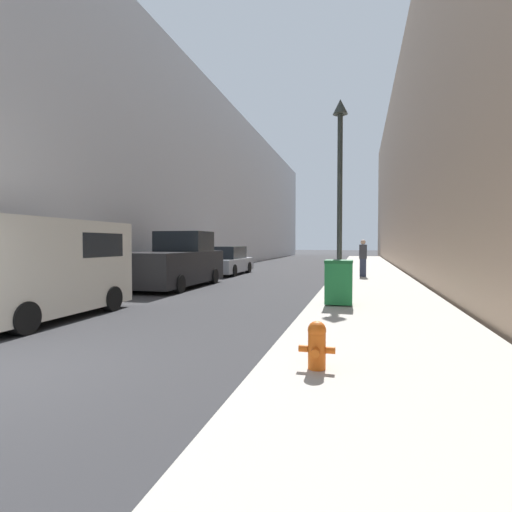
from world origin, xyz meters
name	(u,v)px	position (x,y,z in m)	size (l,w,h in m)	color
sidewalk_right	(370,275)	(5.43, 18.00, 0.06)	(3.67, 60.00, 0.13)	#ADA89E
building_left_glass	(165,190)	(-10.53, 26.00, 6.13)	(12.00, 60.00, 12.25)	#BCBCC1
building_right_stone	(492,161)	(13.37, 26.00, 7.21)	(12.00, 60.00, 14.41)	#9E7F66
fire_hydrant	(317,344)	(4.39, 1.37, 0.45)	(0.47, 0.35, 0.62)	#D15614
trash_bin	(339,282)	(4.38, 6.92, 0.73)	(0.71, 0.72, 1.18)	#1E7538
lamppost	(340,172)	(4.21, 10.55, 4.22)	(0.52, 0.52, 6.62)	#2D332D
white_van	(41,265)	(-2.20, 3.88, 1.25)	(2.15, 4.44, 2.27)	beige
pickup_truck	(176,263)	(-2.20, 10.82, 0.95)	(2.27, 5.49, 2.23)	black
parked_sedan_near	(227,262)	(-2.33, 17.45, 0.72)	(1.95, 4.76, 1.56)	#A3A8B2
pedestrian_on_sidewalk	(363,258)	(5.06, 16.19, 1.02)	(0.36, 0.23, 1.79)	#2D3347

